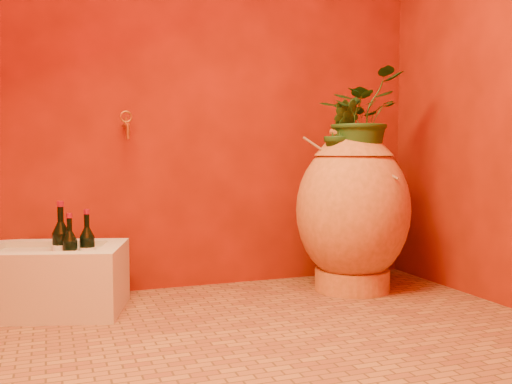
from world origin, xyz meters
name	(u,v)px	position (x,y,z in m)	size (l,w,h in m)	color
floor	(273,338)	(0.00, 0.00, 0.00)	(2.50, 2.50, 0.00)	#965C31
wall_back	(207,63)	(0.00, 1.00, 1.25)	(2.50, 0.02, 2.50)	#621405
amphora	(353,210)	(0.71, 0.61, 0.44)	(0.71, 0.71, 0.89)	#D6803C
stone_basin	(50,280)	(-0.85, 0.73, 0.15)	(0.78, 0.64, 0.31)	beige
wine_bottle_a	(70,253)	(-0.76, 0.70, 0.28)	(0.07, 0.07, 0.29)	black
wine_bottle_b	(61,248)	(-0.79, 0.75, 0.30)	(0.08, 0.08, 0.35)	black
wine_bottle_c	(87,250)	(-0.67, 0.73, 0.28)	(0.08, 0.08, 0.31)	black
wall_tap	(126,124)	(-0.46, 0.92, 0.90)	(0.06, 0.14, 0.15)	#A97D27
plant_main	(359,117)	(0.74, 0.60, 0.94)	(0.46, 0.39, 0.51)	#1C4418
plant_side	(341,132)	(0.62, 0.58, 0.86)	(0.19, 0.15, 0.34)	#1C4418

